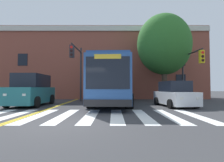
{
  "coord_description": "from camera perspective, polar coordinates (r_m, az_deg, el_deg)",
  "views": [
    {
      "loc": [
        1.87,
        -6.42,
        1.33
      ],
      "look_at": [
        1.87,
        7.44,
        1.86
      ],
      "focal_mm": 28.0,
      "sensor_mm": 36.0,
      "label": 1
    }
  ],
  "objects": [
    {
      "name": "ground_plane",
      "position": [
        6.82,
        -16.36,
        -13.32
      ],
      "size": [
        120.0,
        120.0,
        0.0
      ],
      "primitive_type": "plane",
      "color": "#38383A"
    },
    {
      "name": "crosswalk",
      "position": [
        8.58,
        -11.16,
        -11.01
      ],
      "size": [
        11.72,
        4.47,
        0.01
      ],
      "color": "white",
      "rests_on": "ground"
    },
    {
      "name": "lane_line_yellow_inner",
      "position": [
        22.72,
        -10.31,
        -5.5
      ],
      "size": [
        0.12,
        36.0,
        0.01
      ],
      "primitive_type": "cube",
      "color": "gold",
      "rests_on": "ground"
    },
    {
      "name": "lane_line_yellow_outer",
      "position": [
        22.7,
        -9.91,
        -5.51
      ],
      "size": [
        0.12,
        36.0,
        0.01
      ],
      "primitive_type": "cube",
      "color": "gold",
      "rests_on": "ground"
    },
    {
      "name": "city_bus",
      "position": [
        14.89,
        0.12,
        -0.44
      ],
      "size": [
        3.29,
        12.16,
        3.31
      ],
      "color": "#2D5699",
      "rests_on": "ground"
    },
    {
      "name": "car_teal_near_lane",
      "position": [
        14.19,
        -24.67,
        -2.93
      ],
      "size": [
        2.22,
        4.67,
        2.32
      ],
      "color": "#236B70",
      "rests_on": "ground"
    },
    {
      "name": "car_white_far_lane",
      "position": [
        13.15,
        19.79,
        -4.26
      ],
      "size": [
        2.32,
        3.95,
        1.78
      ],
      "color": "white",
      "rests_on": "ground"
    },
    {
      "name": "car_red_behind_bus",
      "position": [
        23.65,
        -2.02,
        -3.42
      ],
      "size": [
        2.17,
        4.29,
        1.81
      ],
      "color": "#AD1E1E",
      "rests_on": "ground"
    },
    {
      "name": "traffic_light_near_corner",
      "position": [
        16.73,
        24.28,
        4.38
      ],
      "size": [
        0.41,
        3.51,
        4.71
      ],
      "color": "#28282D",
      "rests_on": "ground"
    },
    {
      "name": "traffic_light_overhead",
      "position": [
        16.02,
        -11.24,
        5.75
      ],
      "size": [
        0.36,
        3.65,
        5.25
      ],
      "color": "#28282D",
      "rests_on": "ground"
    },
    {
      "name": "street_tree_curbside_large",
      "position": [
        18.31,
        16.61,
        11.3
      ],
      "size": [
        7.46,
        7.41,
        8.58
      ],
      "color": "#4C3D2D",
      "rests_on": "ground"
    },
    {
      "name": "building_facade",
      "position": [
        24.01,
        -13.94,
        5.01
      ],
      "size": [
        34.2,
        6.3,
        8.61
      ],
      "color": "brown",
      "rests_on": "ground"
    }
  ]
}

